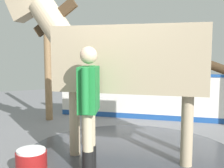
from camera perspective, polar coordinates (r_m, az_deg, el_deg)
name	(u,v)px	position (r m, az deg, el deg)	size (l,w,h in m)	color
ground_plane	(121,154)	(4.33, 1.89, -14.27)	(16.00, 16.00, 0.02)	gray
wet_patch	(131,153)	(4.32, 3.95, -14.15)	(3.28, 3.28, 0.00)	#42444C
barrier_wall	(150,98)	(6.35, 7.83, -2.94)	(3.02, 3.22, 1.07)	white
roof_post_near	(48,57)	(6.34, -13.20, 5.54)	(0.16, 0.16, 2.88)	olive
horse	(123,58)	(4.07, 2.32, 5.43)	(2.55, 2.71, 2.57)	tan
handler	(89,102)	(3.45, -4.81, -3.71)	(0.57, 0.43, 1.60)	black
wash_bucket	(32,163)	(3.65, -16.37, -15.50)	(0.38, 0.38, 0.35)	maroon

